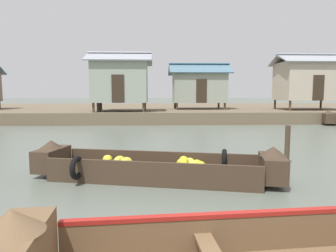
% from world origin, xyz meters
% --- Properties ---
extents(ground_plane, '(300.00, 300.00, 0.00)m').
position_xyz_m(ground_plane, '(0.00, 10.00, 0.00)').
color(ground_plane, '#596056').
extents(riverbank_strip, '(160.00, 20.00, 0.79)m').
position_xyz_m(riverbank_strip, '(0.00, 27.00, 0.39)').
color(riverbank_strip, brown).
rests_on(riverbank_strip, ground).
extents(banana_boat, '(5.78, 2.29, 0.84)m').
position_xyz_m(banana_boat, '(-0.90, 4.83, 0.28)').
color(banana_boat, '#3D2D21').
rests_on(banana_boat, ground).
extents(stilt_house_mid_left, '(4.35, 3.71, 4.06)m').
position_xyz_m(stilt_house_mid_left, '(-3.26, 19.12, 2.89)').
color(stilt_house_mid_left, '#4C3826').
rests_on(stilt_house_mid_left, riverbank_strip).
extents(stilt_house_mid_right, '(4.80, 3.13, 3.65)m').
position_xyz_m(stilt_house_mid_right, '(2.62, 22.06, 2.59)').
color(stilt_house_mid_right, '#4C3826').
rests_on(stilt_house_mid_right, riverbank_strip).
extents(stilt_house_right, '(4.90, 3.63, 4.22)m').
position_xyz_m(stilt_house_right, '(10.68, 20.55, 3.01)').
color(stilt_house_right, '#4C3826').
rests_on(stilt_house_right, riverbank_strip).
extents(vendor_person, '(0.44, 0.44, 1.66)m').
position_xyz_m(vendor_person, '(-4.75, 18.84, 1.71)').
color(vendor_person, '#332D28').
rests_on(vendor_person, riverbank_strip).
extents(mooring_post, '(0.14, 0.14, 1.10)m').
position_xyz_m(mooring_post, '(2.79, 6.16, 0.55)').
color(mooring_post, '#423323').
rests_on(mooring_post, ground).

